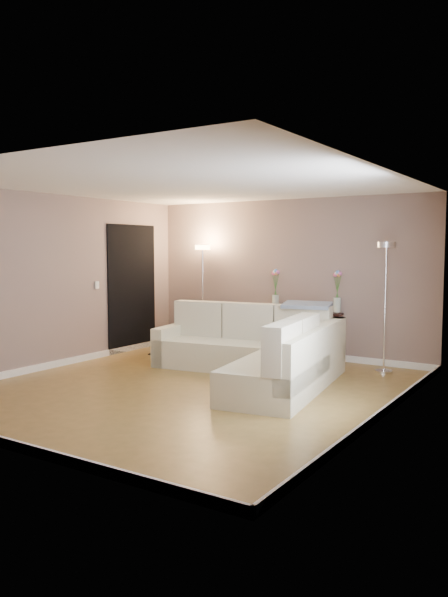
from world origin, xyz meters
The scene contains 23 objects.
floor centered at (0.00, 0.00, -0.01)m, with size 5.00×5.50×0.01m, color olive.
ceiling centered at (0.00, 0.00, 2.60)m, with size 5.00×5.50×0.01m, color white.
wall_back centered at (0.00, 2.76, 1.30)m, with size 5.00×0.02×2.60m, color gray.
wall_front centered at (0.00, -2.76, 1.30)m, with size 5.00×0.02×2.60m, color gray.
wall_left centered at (-2.51, 0.00, 1.30)m, with size 0.02×5.50×2.60m, color gray.
wall_right centered at (2.51, 0.00, 1.30)m, with size 0.02×5.50×2.60m, color gray.
baseboard_back centered at (0.00, 2.73, 0.05)m, with size 5.00×0.03×0.10m, color white.
baseboard_front centered at (0.00, -2.73, 0.05)m, with size 5.00×0.03×0.10m, color white.
baseboard_left centered at (-2.48, 0.00, 0.05)m, with size 0.03×5.50×0.10m, color white.
baseboard_right centered at (2.48, 0.00, 0.05)m, with size 0.03×5.50×0.10m, color white.
doorway centered at (-2.48, 1.70, 1.10)m, with size 0.02×1.20×2.20m, color black.
switch_plate centered at (-2.48, 0.85, 1.20)m, with size 0.02×0.08×0.12m, color white.
sectional_sofa centered at (0.44, 1.04, 0.36)m, with size 3.09×2.73×0.96m.
throw_blanket centered at (0.82, 1.77, 0.97)m, with size 0.69×0.40×0.05m, color slate.
console_table centered at (0.30, 2.66, 0.44)m, with size 1.28×0.41×0.78m.
leaning_mirror centered at (0.37, 2.83, 1.14)m, with size 0.89×0.09×0.70m.
table_decor centered at (0.38, 2.63, 0.82)m, with size 0.54×0.13×0.13m.
flower_vase_left centered at (-0.15, 2.64, 1.07)m, with size 0.15×0.12×0.66m.
flower_vase_right centered at (0.91, 2.70, 1.07)m, with size 0.15×0.12×0.66m.
floor_lamp_lit centered at (-1.51, 2.46, 1.31)m, with size 0.32×0.32×1.85m.
floor_lamp_unlit centered at (1.81, 2.27, 1.33)m, with size 0.31×0.31×1.89m.
charcoal_rug centered at (-1.51, 2.10, 0.01)m, with size 1.21×0.91×0.02m, color black.
black_bag centered at (-1.68, 1.94, 0.12)m, with size 0.34×0.24×0.22m, color black.
Camera 1 is at (4.32, -5.97, 1.80)m, focal length 35.00 mm.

